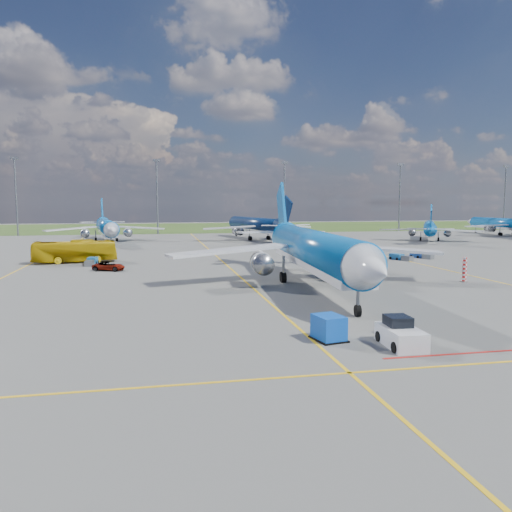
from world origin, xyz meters
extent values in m
plane|color=#50504D|center=(0.00, 0.00, 0.00)|extent=(400.00, 400.00, 0.00)
cube|color=#2D4719|center=(0.00, 150.00, 0.00)|extent=(400.00, 80.00, 0.01)
cube|color=gold|center=(0.00, 30.00, 0.01)|extent=(0.25, 160.00, 0.02)
cube|color=gold|center=(0.00, -20.00, 0.01)|extent=(60.00, 0.25, 0.02)
cube|color=gold|center=(-30.00, 40.00, 0.01)|extent=(0.25, 120.00, 0.02)
cube|color=gold|center=(30.00, 40.00, 0.01)|extent=(0.25, 120.00, 0.02)
cube|color=#A5140F|center=(8.00, -18.00, 0.01)|extent=(10.00, 0.25, 0.02)
cylinder|color=slate|center=(-50.00, 110.00, 11.00)|extent=(0.50, 0.50, 22.00)
cube|color=slate|center=(-50.00, 110.00, 22.30)|extent=(2.20, 0.50, 0.80)
cylinder|color=slate|center=(-10.00, 110.00, 11.00)|extent=(0.50, 0.50, 22.00)
cube|color=slate|center=(-10.00, 110.00, 22.30)|extent=(2.20, 0.50, 0.80)
cylinder|color=slate|center=(30.00, 110.00, 11.00)|extent=(0.50, 0.50, 22.00)
cube|color=slate|center=(30.00, 110.00, 22.30)|extent=(2.20, 0.50, 0.80)
cylinder|color=slate|center=(70.00, 110.00, 11.00)|extent=(0.50, 0.50, 22.00)
cube|color=slate|center=(70.00, 110.00, 22.30)|extent=(2.20, 0.50, 0.80)
cylinder|color=slate|center=(110.00, 110.00, 11.00)|extent=(0.50, 0.50, 22.00)
cube|color=slate|center=(110.00, 110.00, 22.30)|extent=(2.20, 0.50, 0.80)
cylinder|color=red|center=(26.00, 8.00, 1.50)|extent=(0.50, 0.50, 3.00)
cube|color=silver|center=(5.38, -15.67, 0.63)|extent=(2.37, 4.19, 1.26)
cube|color=black|center=(5.41, -15.09, 1.50)|extent=(1.65, 1.83, 0.87)
cube|color=slate|center=(5.53, -13.16, 0.53)|extent=(0.38, 2.33, 0.19)
cube|color=#0D49BC|center=(1.14, -13.28, 0.87)|extent=(2.15, 2.49, 1.75)
imported|color=#C59E0B|center=(-23.46, 38.00, 1.81)|extent=(13.32, 5.28, 3.62)
imported|color=#999999|center=(-17.21, 26.95, 0.62)|extent=(4.87, 3.28, 1.24)
imported|color=#999999|center=(25.07, 31.62, 0.75)|extent=(4.94, 5.32, 1.50)
cube|color=#195996|center=(29.23, 31.68, 0.49)|extent=(1.99, 2.61, 0.98)
cube|color=slate|center=(30.05, 29.51, 0.40)|extent=(1.63, 2.05, 0.80)
cube|color=#196099|center=(-20.42, 35.47, 0.52)|extent=(1.49, 2.54, 1.04)
cube|color=slate|center=(-20.60, 33.02, 0.42)|extent=(1.26, 1.96, 0.85)
cube|color=navy|center=(34.10, 33.64, 0.49)|extent=(2.01, 2.60, 0.98)
cube|color=slate|center=(34.96, 31.50, 0.40)|extent=(1.65, 2.04, 0.80)
camera|label=1|loc=(-10.56, -45.69, 9.57)|focal=35.00mm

